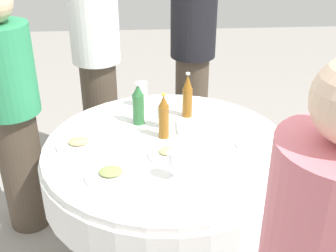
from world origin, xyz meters
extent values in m
plane|color=gray|center=(0.00, 0.00, 0.00)|extent=(10.00, 10.00, 0.00)
cylinder|color=white|center=(0.00, 0.00, 0.72)|extent=(1.34, 1.34, 0.04)
cylinder|color=white|center=(0.00, 0.00, 0.59)|extent=(1.37, 1.37, 0.22)
cylinder|color=slate|center=(0.00, 0.00, 0.24)|extent=(0.14, 0.14, 0.48)
cylinder|color=slate|center=(0.00, 0.00, 0.01)|extent=(0.56, 0.56, 0.03)
cylinder|color=#8C5619|center=(-0.14, -0.34, 0.83)|extent=(0.06, 0.06, 0.18)
cone|color=#8C5619|center=(-0.14, -0.34, 0.96)|extent=(0.05, 0.05, 0.09)
cylinder|color=silver|center=(-0.14, -0.34, 1.01)|extent=(0.03, 0.03, 0.01)
cylinder|color=#8C5619|center=(0.02, -0.08, 0.83)|extent=(0.06, 0.06, 0.19)
cone|color=#8C5619|center=(0.02, -0.08, 0.96)|extent=(0.05, 0.05, 0.06)
cylinder|color=gold|center=(0.02, -0.08, 1.00)|extent=(0.02, 0.02, 0.01)
cylinder|color=#2D6B38|center=(0.15, -0.26, 0.83)|extent=(0.07, 0.07, 0.18)
cone|color=#2D6B38|center=(0.15, -0.26, 0.95)|extent=(0.06, 0.06, 0.06)
cylinder|color=silver|center=(0.15, -0.26, 0.99)|extent=(0.03, 0.03, 0.01)
cylinder|color=white|center=(0.02, -0.20, 0.74)|extent=(0.06, 0.06, 0.00)
cylinder|color=white|center=(0.02, -0.20, 0.78)|extent=(0.01, 0.01, 0.07)
cylinder|color=white|center=(0.02, -0.20, 0.85)|extent=(0.06, 0.06, 0.07)
cylinder|color=gold|center=(0.02, -0.20, 0.83)|extent=(0.06, 0.06, 0.03)
cylinder|color=white|center=(-0.01, 0.32, 0.74)|extent=(0.06, 0.06, 0.00)
cylinder|color=white|center=(-0.01, 0.32, 0.78)|extent=(0.01, 0.01, 0.07)
cylinder|color=white|center=(-0.01, 0.32, 0.85)|extent=(0.08, 0.08, 0.07)
cylinder|color=gold|center=(-0.01, 0.32, 0.83)|extent=(0.06, 0.06, 0.03)
cylinder|color=white|center=(0.13, -0.49, 0.74)|extent=(0.06, 0.06, 0.00)
cylinder|color=white|center=(0.13, -0.49, 0.78)|extent=(0.01, 0.01, 0.08)
cylinder|color=white|center=(0.13, -0.49, 0.86)|extent=(0.07, 0.07, 0.08)
cylinder|color=gold|center=(0.13, -0.49, 0.84)|extent=(0.06, 0.06, 0.03)
cylinder|color=white|center=(0.29, 0.28, 0.75)|extent=(0.25, 0.25, 0.02)
ellipsoid|color=#8C9E59|center=(0.29, 0.28, 0.77)|extent=(0.11, 0.10, 0.02)
cylinder|color=white|center=(0.48, -0.02, 0.75)|extent=(0.24, 0.24, 0.02)
ellipsoid|color=tan|center=(0.48, -0.02, 0.77)|extent=(0.11, 0.10, 0.02)
cylinder|color=white|center=(0.01, 0.11, 0.75)|extent=(0.21, 0.21, 0.02)
ellipsoid|color=tan|center=(0.01, 0.11, 0.77)|extent=(0.09, 0.08, 0.02)
cylinder|color=white|center=(-0.47, 0.03, 0.75)|extent=(0.23, 0.23, 0.02)
cube|color=silver|center=(-0.34, -0.27, 0.74)|extent=(0.12, 0.15, 0.00)
cube|color=silver|center=(0.05, 0.46, 0.74)|extent=(0.14, 0.14, 0.00)
cube|color=white|center=(-0.14, -0.17, 0.75)|extent=(0.15, 0.15, 0.02)
cylinder|color=#4C3F33|center=(0.89, -0.31, 0.41)|extent=(0.26, 0.26, 0.81)
cylinder|color=#2D8C59|center=(0.89, -0.31, 1.07)|extent=(0.34, 0.34, 0.51)
cylinder|color=#4C3F33|center=(0.44, -0.93, 0.45)|extent=(0.26, 0.26, 0.90)
cylinder|color=white|center=(0.44, -0.93, 1.15)|extent=(0.34, 0.34, 0.51)
cylinder|color=#4C3F33|center=(-0.26, -1.14, 0.42)|extent=(0.26, 0.26, 0.85)
cylinder|color=black|center=(-0.26, -1.14, 1.11)|extent=(0.34, 0.34, 0.52)
cylinder|color=#D8727F|center=(-0.34, 1.17, 1.16)|extent=(0.34, 0.34, 0.51)
cube|color=#2D2D33|center=(-0.73, 0.19, 0.66)|extent=(0.14, 0.40, 0.42)
cylinder|color=gray|center=(-0.79, 0.03, 0.21)|extent=(0.03, 0.03, 0.43)
camera|label=1|loc=(0.13, 2.00, 1.91)|focal=46.20mm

